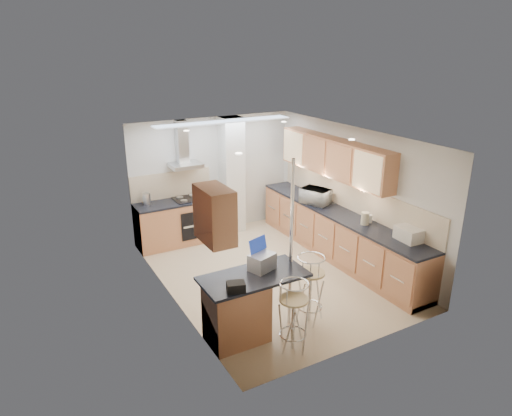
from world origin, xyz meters
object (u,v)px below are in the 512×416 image
microwave (316,196)px  bar_stool_near (293,316)px  laptop (262,262)px  bar_stool_end (310,289)px  bread_bin (410,234)px

microwave → bar_stool_near: size_ratio=0.55×
microwave → bar_stool_near: 3.47m
microwave → bar_stool_near: bearing=118.1°
laptop → bar_stool_end: size_ratio=0.32×
bar_stool_near → bar_stool_end: 0.74m
microwave → bar_stool_end: bearing=121.4°
microwave → bar_stool_end: microwave is taller
bar_stool_end → bread_bin: size_ratio=2.51×
bar_stool_near → bread_bin: bread_bin is taller
microwave → laptop: bearing=108.6°
laptop → bread_bin: (2.61, -0.24, -0.03)m
bread_bin → bar_stool_near: bearing=-168.1°
bar_stool_near → bread_bin: (2.49, 0.40, 0.53)m
laptop → bread_bin: 2.62m
microwave → bread_bin: (0.26, -2.20, -0.04)m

